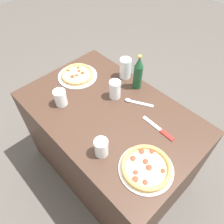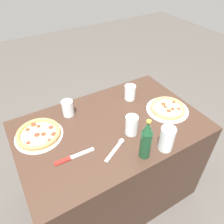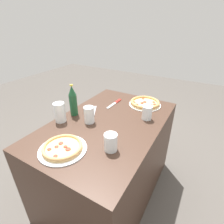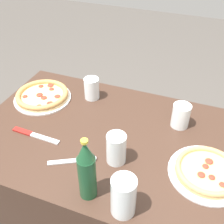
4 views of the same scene
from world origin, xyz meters
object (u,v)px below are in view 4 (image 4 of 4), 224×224
object	(u,v)px
glass_red_wine	(92,89)
pizza_salami	(42,95)
knife	(34,135)
glass_lemonade	(116,149)
glass_orange_juice	(181,116)
glass_cola	(123,197)
beer_bottle	(87,170)
spoon	(80,160)
pizza_margherita	(207,171)

from	to	relation	value
glass_red_wine	pizza_salami	bearing A→B (deg)	-156.40
knife	glass_lemonade	bearing A→B (deg)	-0.61
glass_orange_juice	glass_red_wine	xyz separation A→B (m)	(-0.47, 0.06, 0.00)
glass_cola	glass_lemonade	bearing A→B (deg)	116.20
glass_lemonade	beer_bottle	xyz separation A→B (m)	(-0.04, -0.18, 0.06)
glass_lemonade	spoon	bearing A→B (deg)	-157.20
pizza_margherita	glass_lemonade	xyz separation A→B (m)	(-0.35, -0.06, 0.04)
pizza_salami	beer_bottle	size ratio (longest dim) A/B	1.12
pizza_margherita	spoon	size ratio (longest dim) A/B	1.59
pizza_salami	glass_orange_juice	bearing A→B (deg)	3.61
glass_cola	pizza_salami	bearing A→B (deg)	142.46
glass_cola	spoon	size ratio (longest dim) A/B	0.83
pizza_salami	glass_red_wine	size ratio (longest dim) A/B	2.61
pizza_salami	glass_red_wine	world-z (taller)	glass_red_wine
knife	spoon	distance (m)	0.26
pizza_salami	knife	bearing A→B (deg)	-66.14
glass_orange_juice	spoon	size ratio (longest dim) A/B	0.60
pizza_salami	pizza_margherita	xyz separation A→B (m)	(0.85, -0.21, -0.00)
pizza_margherita	glass_orange_juice	bearing A→B (deg)	120.98
knife	glass_red_wine	bearing A→B (deg)	71.39
pizza_salami	glass_cola	world-z (taller)	glass_cola
glass_orange_juice	knife	bearing A→B (deg)	-152.82
glass_red_wine	knife	xyz separation A→B (m)	(-0.12, -0.36, -0.05)
glass_lemonade	knife	xyz separation A→B (m)	(-0.39, 0.00, -0.06)
pizza_salami	knife	distance (m)	0.28
pizza_margherita	glass_cola	size ratio (longest dim) A/B	1.91
glass_cola	glass_red_wine	bearing A→B (deg)	123.07
glass_lemonade	knife	size ratio (longest dim) A/B	0.55
pizza_margherita	glass_lemonade	bearing A→B (deg)	-170.93
glass_lemonade	spoon	size ratio (longest dim) A/B	0.70
beer_bottle	spoon	size ratio (longest dim) A/B	1.42
glass_cola	knife	size ratio (longest dim) A/B	0.65
spoon	pizza_salami	bearing A→B (deg)	139.45
glass_lemonade	glass_red_wine	size ratio (longest dim) A/B	1.16
glass_cola	spoon	bearing A→B (deg)	147.80
pizza_margherita	glass_red_wine	xyz separation A→B (m)	(-0.62, 0.31, 0.03)
pizza_salami	glass_orange_juice	xyz separation A→B (m)	(0.70, 0.04, 0.03)
glass_lemonade	pizza_salami	bearing A→B (deg)	152.61
glass_red_wine	glass_cola	bearing A→B (deg)	-56.93
glass_cola	beer_bottle	world-z (taller)	beer_bottle
pizza_margherita	knife	xyz separation A→B (m)	(-0.74, -0.05, -0.01)
pizza_salami	pizza_margherita	bearing A→B (deg)	-13.60
glass_red_wine	glass_orange_juice	bearing A→B (deg)	-7.14
pizza_salami	glass_lemonade	bearing A→B (deg)	-27.39
beer_bottle	knife	xyz separation A→B (m)	(-0.35, 0.19, -0.12)
pizza_salami	spoon	bearing A→B (deg)	-40.55
knife	spoon	world-z (taller)	spoon
spoon	glass_red_wine	bearing A→B (deg)	107.95
pizza_salami	pizza_margherita	world-z (taller)	pizza_salami
pizza_salami	glass_cola	distance (m)	0.76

